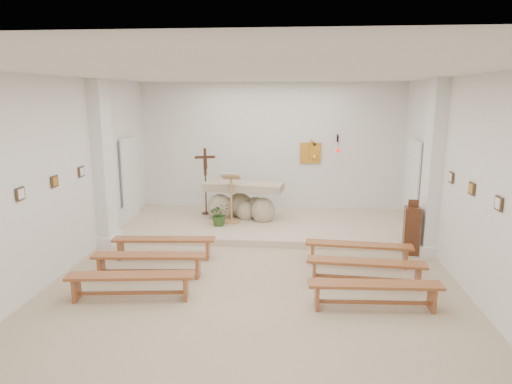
# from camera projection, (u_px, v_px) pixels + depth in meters

# --- Properties ---
(ground) EXTENTS (7.00, 10.00, 0.00)m
(ground) POSITION_uv_depth(u_px,v_px,m) (254.00, 286.00, 7.73)
(ground) COLOR tan
(ground) RESTS_ON ground
(wall_left) EXTENTS (0.02, 10.00, 3.50)m
(wall_left) POSITION_uv_depth(u_px,v_px,m) (47.00, 182.00, 7.65)
(wall_left) COLOR white
(wall_left) RESTS_ON ground
(wall_right) EXTENTS (0.02, 10.00, 3.50)m
(wall_right) POSITION_uv_depth(u_px,v_px,m) (478.00, 189.00, 7.05)
(wall_right) COLOR white
(wall_right) RESTS_ON ground
(wall_back) EXTENTS (7.00, 0.02, 3.50)m
(wall_back) POSITION_uv_depth(u_px,v_px,m) (271.00, 149.00, 12.21)
(wall_back) COLOR white
(wall_back) RESTS_ON ground
(ceiling) EXTENTS (7.00, 10.00, 0.02)m
(ceiling) POSITION_uv_depth(u_px,v_px,m) (254.00, 74.00, 6.98)
(ceiling) COLOR silver
(ceiling) RESTS_ON wall_back
(sanctuary_platform) EXTENTS (6.98, 3.00, 0.15)m
(sanctuary_platform) POSITION_uv_depth(u_px,v_px,m) (267.00, 224.00, 11.12)
(sanctuary_platform) COLOR beige
(sanctuary_platform) RESTS_ON ground
(pilaster_left) EXTENTS (0.26, 0.55, 3.50)m
(pilaster_left) POSITION_uv_depth(u_px,v_px,m) (103.00, 164.00, 9.59)
(pilaster_left) COLOR white
(pilaster_left) RESTS_ON ground
(pilaster_right) EXTENTS (0.26, 0.55, 3.50)m
(pilaster_right) POSITION_uv_depth(u_px,v_px,m) (433.00, 168.00, 9.01)
(pilaster_right) COLOR white
(pilaster_right) RESTS_ON ground
(gold_wall_relief) EXTENTS (0.55, 0.04, 0.55)m
(gold_wall_relief) POSITION_uv_depth(u_px,v_px,m) (310.00, 153.00, 12.11)
(gold_wall_relief) COLOR gold
(gold_wall_relief) RESTS_ON wall_back
(sanctuary_lamp) EXTENTS (0.11, 0.36, 0.44)m
(sanctuary_lamp) POSITION_uv_depth(u_px,v_px,m) (338.00, 148.00, 11.77)
(sanctuary_lamp) COLOR black
(sanctuary_lamp) RESTS_ON wall_back
(station_frame_left_front) EXTENTS (0.03, 0.20, 0.20)m
(station_frame_left_front) POSITION_uv_depth(u_px,v_px,m) (20.00, 194.00, 6.88)
(station_frame_left_front) COLOR #46321F
(station_frame_left_front) RESTS_ON wall_left
(station_frame_left_mid) EXTENTS (0.03, 0.20, 0.20)m
(station_frame_left_mid) POSITION_uv_depth(u_px,v_px,m) (55.00, 181.00, 7.85)
(station_frame_left_mid) COLOR #46321F
(station_frame_left_mid) RESTS_ON wall_left
(station_frame_left_rear) EXTENTS (0.03, 0.20, 0.20)m
(station_frame_left_rear) POSITION_uv_depth(u_px,v_px,m) (81.00, 172.00, 8.83)
(station_frame_left_rear) COLOR #46321F
(station_frame_left_rear) RESTS_ON wall_left
(station_frame_right_front) EXTENTS (0.03, 0.20, 0.20)m
(station_frame_right_front) POSITION_uv_depth(u_px,v_px,m) (499.00, 203.00, 6.28)
(station_frame_right_front) COLOR #46321F
(station_frame_right_front) RESTS_ON wall_right
(station_frame_right_mid) EXTENTS (0.03, 0.20, 0.20)m
(station_frame_right_mid) POSITION_uv_depth(u_px,v_px,m) (472.00, 189.00, 7.26)
(station_frame_right_mid) COLOR #46321F
(station_frame_right_mid) RESTS_ON wall_right
(station_frame_right_rear) EXTENTS (0.03, 0.20, 0.20)m
(station_frame_right_rear) POSITION_uv_depth(u_px,v_px,m) (451.00, 177.00, 8.23)
(station_frame_right_rear) COLOR #46321F
(station_frame_right_rear) RESTS_ON wall_right
(radiator_left) EXTENTS (0.10, 0.85, 0.52)m
(radiator_left) POSITION_uv_depth(u_px,v_px,m) (118.00, 222.00, 10.59)
(radiator_left) COLOR silver
(radiator_left) RESTS_ON ground
(radiator_right) EXTENTS (0.10, 0.85, 0.52)m
(radiator_right) POSITION_uv_depth(u_px,v_px,m) (421.00, 230.00, 10.00)
(radiator_right) COLOR silver
(radiator_right) RESTS_ON ground
(altar) EXTENTS (2.01, 1.01, 0.99)m
(altar) POSITION_uv_depth(u_px,v_px,m) (243.00, 203.00, 11.32)
(altar) COLOR #BAAF8E
(altar) RESTS_ON sanctuary_platform
(lectern) EXTENTS (0.47, 0.40, 1.24)m
(lectern) POSITION_uv_depth(u_px,v_px,m) (231.00, 198.00, 10.88)
(lectern) COLOR tan
(lectern) RESTS_ON sanctuary_platform
(crucifix_stand) EXTENTS (0.50, 0.22, 1.70)m
(crucifix_stand) POSITION_uv_depth(u_px,v_px,m) (205.00, 176.00, 11.61)
(crucifix_stand) COLOR #3E1E13
(crucifix_stand) RESTS_ON sanctuary_platform
(potted_plant) EXTENTS (0.62, 0.58, 0.55)m
(potted_plant) POSITION_uv_depth(u_px,v_px,m) (220.00, 214.00, 10.72)
(potted_plant) COLOR #2D5020
(potted_plant) RESTS_ON sanctuary_platform
(donation_pedestal) EXTENTS (0.33, 0.33, 1.13)m
(donation_pedestal) POSITION_uv_depth(u_px,v_px,m) (411.00, 230.00, 9.21)
(donation_pedestal) COLOR #562D18
(donation_pedestal) RESTS_ON ground
(bench_left_front) EXTENTS (2.02, 0.48, 0.42)m
(bench_left_front) POSITION_uv_depth(u_px,v_px,m) (164.00, 243.00, 8.97)
(bench_left_front) COLOR brown
(bench_left_front) RESTS_ON ground
(bench_right_front) EXTENTS (2.01, 0.47, 0.42)m
(bench_right_front) POSITION_uv_depth(u_px,v_px,m) (358.00, 249.00, 8.64)
(bench_right_front) COLOR brown
(bench_right_front) RESTS_ON ground
(bench_left_second) EXTENTS (2.02, 0.48, 0.42)m
(bench_left_second) POSITION_uv_depth(u_px,v_px,m) (149.00, 260.00, 8.07)
(bench_left_second) COLOR brown
(bench_left_second) RESTS_ON ground
(bench_right_second) EXTENTS (2.01, 0.46, 0.42)m
(bench_right_second) POSITION_uv_depth(u_px,v_px,m) (366.00, 267.00, 7.75)
(bench_right_second) COLOR brown
(bench_right_second) RESTS_ON ground
(bench_left_third) EXTENTS (2.02, 0.55, 0.42)m
(bench_left_third) POSITION_uv_depth(u_px,v_px,m) (131.00, 281.00, 7.18)
(bench_left_third) COLOR brown
(bench_left_third) RESTS_ON ground
(bench_right_third) EXTENTS (2.01, 0.41, 0.42)m
(bench_right_third) POSITION_uv_depth(u_px,v_px,m) (374.00, 290.00, 6.85)
(bench_right_third) COLOR brown
(bench_right_third) RESTS_ON ground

